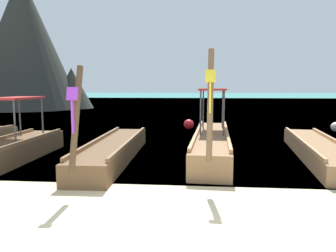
% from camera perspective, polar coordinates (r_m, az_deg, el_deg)
% --- Properties ---
extents(ground, '(120.00, 120.00, 0.00)m').
position_cam_1_polar(ground, '(4.83, -4.93, -18.70)').
color(ground, beige).
extents(sea_water, '(120.00, 120.00, 0.00)m').
position_cam_1_polar(sea_water, '(66.67, 4.53, 5.06)').
color(sea_water, '#2DB29E').
rests_on(sea_water, ground).
extents(longtail_boat_turquoise_ribbon, '(1.14, 5.95, 2.79)m').
position_cam_1_polar(longtail_boat_turquoise_ribbon, '(9.81, -26.82, -4.04)').
color(longtail_boat_turquoise_ribbon, brown).
rests_on(longtail_boat_turquoise_ribbon, ground).
extents(longtail_boat_violet_ribbon, '(1.18, 6.31, 2.52)m').
position_cam_1_polar(longtail_boat_violet_ribbon, '(9.44, -9.57, -4.23)').
color(longtail_boat_violet_ribbon, brown).
rests_on(longtail_boat_violet_ribbon, ground).
extents(longtail_boat_yellow_ribbon, '(1.39, 7.14, 2.89)m').
position_cam_1_polar(longtail_boat_yellow_ribbon, '(10.18, 7.76, -2.82)').
color(longtail_boat_yellow_ribbon, olive).
rests_on(longtail_boat_yellow_ribbon, ground).
extents(longtail_boat_pink_ribbon, '(1.76, 6.61, 2.70)m').
position_cam_1_polar(longtail_boat_pink_ribbon, '(10.44, 25.07, -3.85)').
color(longtail_boat_pink_ribbon, olive).
rests_on(longtail_boat_pink_ribbon, ground).
extents(karst_rock, '(11.54, 10.47, 12.92)m').
position_cam_1_polar(karst_rock, '(34.79, -23.89, 13.19)').
color(karst_rock, '#2D302B').
rests_on(karst_rock, ground).
extents(mooring_buoy_near, '(0.46, 0.46, 0.46)m').
position_cam_1_polar(mooring_buoy_near, '(17.00, 27.65, -0.16)').
color(mooring_buoy_near, white).
rests_on(mooring_buoy_near, sea_water).
extents(mooring_buoy_far, '(0.50, 0.50, 0.50)m').
position_cam_1_polar(mooring_buoy_far, '(15.98, 3.70, 0.28)').
color(mooring_buoy_far, red).
rests_on(mooring_buoy_far, sea_water).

